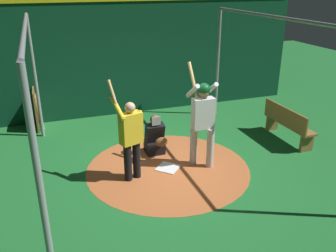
{
  "coord_description": "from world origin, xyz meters",
  "views": [
    {
      "loc": [
        6.22,
        -2.21,
        3.65
      ],
      "look_at": [
        0.0,
        0.0,
        0.95
      ],
      "focal_mm": 38.52,
      "sensor_mm": 36.0,
      "label": 1
    }
  ],
  "objects_px": {
    "visitor": "(131,136)",
    "bat_rack": "(37,108)",
    "home_plate": "(168,168)",
    "batter": "(203,117)",
    "catcher": "(155,138)",
    "bench": "(288,123)"
  },
  "relations": [
    {
      "from": "visitor",
      "to": "bat_rack",
      "type": "xyz_separation_m",
      "value": [
        -3.56,
        -1.68,
        -0.42
      ]
    },
    {
      "from": "visitor",
      "to": "catcher",
      "type": "bearing_deg",
      "value": 121.87
    },
    {
      "from": "home_plate",
      "to": "visitor",
      "type": "relative_size",
      "value": 0.21
    },
    {
      "from": "visitor",
      "to": "bat_rack",
      "type": "relative_size",
      "value": 1.66
    },
    {
      "from": "batter",
      "to": "bench",
      "type": "height_order",
      "value": "batter"
    },
    {
      "from": "home_plate",
      "to": "catcher",
      "type": "distance_m",
      "value": 0.84
    },
    {
      "from": "home_plate",
      "to": "bat_rack",
      "type": "height_order",
      "value": "bat_rack"
    },
    {
      "from": "bench",
      "to": "visitor",
      "type": "bearing_deg",
      "value": -82.61
    },
    {
      "from": "batter",
      "to": "bat_rack",
      "type": "xyz_separation_m",
      "value": [
        -3.5,
        -3.19,
        -0.6
      ]
    },
    {
      "from": "batter",
      "to": "bat_rack",
      "type": "distance_m",
      "value": 4.77
    },
    {
      "from": "catcher",
      "to": "bench",
      "type": "height_order",
      "value": "catcher"
    },
    {
      "from": "bench",
      "to": "home_plate",
      "type": "bearing_deg",
      "value": -83.28
    },
    {
      "from": "catcher",
      "to": "visitor",
      "type": "distance_m",
      "value": 1.3
    },
    {
      "from": "catcher",
      "to": "bench",
      "type": "xyz_separation_m",
      "value": [
        0.39,
        3.22,
        0.08
      ]
    },
    {
      "from": "catcher",
      "to": "home_plate",
      "type": "bearing_deg",
      "value": 2.67
    },
    {
      "from": "visitor",
      "to": "bench",
      "type": "xyz_separation_m",
      "value": [
        -0.52,
        3.98,
        -0.47
      ]
    },
    {
      "from": "batter",
      "to": "bat_rack",
      "type": "bearing_deg",
      "value": -137.64
    },
    {
      "from": "catcher",
      "to": "bat_rack",
      "type": "relative_size",
      "value": 0.79
    },
    {
      "from": "catcher",
      "to": "bench",
      "type": "bearing_deg",
      "value": 83.17
    },
    {
      "from": "batter",
      "to": "visitor",
      "type": "bearing_deg",
      "value": -87.67
    },
    {
      "from": "batter",
      "to": "bench",
      "type": "relative_size",
      "value": 1.35
    },
    {
      "from": "home_plate",
      "to": "visitor",
      "type": "bearing_deg",
      "value": -79.97
    }
  ]
}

